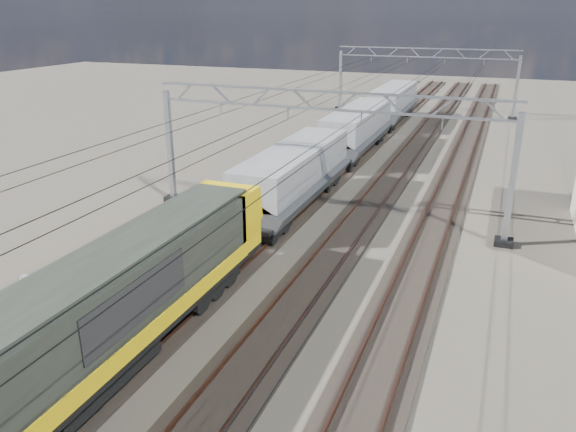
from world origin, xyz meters
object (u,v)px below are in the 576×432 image
(catenary_gantry_far, at_px, (424,78))
(locomotive, at_px, (81,325))
(catenary_gantry_mid, at_px, (323,152))
(hopper_wagon_lead, at_px, (294,173))
(hopper_wagon_third, at_px, (393,101))
(trackside_cabinet, at_px, (26,282))
(hopper_wagon_mid, at_px, (358,127))

(catenary_gantry_far, xyz_separation_m, locomotive, (-2.00, -52.70, -1.58))
(catenary_gantry_mid, relative_size, hopper_wagon_lead, 1.53)
(hopper_wagon_third, height_order, trackside_cabinet, hopper_wagon_third)
(hopper_wagon_mid, distance_m, hopper_wagon_third, 14.20)
(trackside_cabinet, bearing_deg, locomotive, -30.94)
(locomotive, bearing_deg, catenary_gantry_far, 87.83)
(hopper_wagon_lead, bearing_deg, trackside_cabinet, -113.94)
(catenary_gantry_mid, distance_m, hopper_wagon_third, 29.51)
(hopper_wagon_lead, height_order, hopper_wagon_mid, same)
(catenary_gantry_mid, xyz_separation_m, hopper_wagon_lead, (-2.00, 1.00, -1.67))
(hopper_wagon_mid, bearing_deg, hopper_wagon_lead, -90.00)
(catenary_gantry_mid, relative_size, trackside_cabinet, 18.37)
(hopper_wagon_lead, xyz_separation_m, hopper_wagon_third, (0.00, 28.40, 0.00))
(catenary_gantry_far, bearing_deg, hopper_wagon_third, -106.85)
(catenary_gantry_mid, distance_m, trackside_cabinet, 15.60)
(locomotive, relative_size, hopper_wagon_lead, 1.62)
(hopper_wagon_lead, bearing_deg, locomotive, -90.00)
(catenary_gantry_mid, xyz_separation_m, hopper_wagon_mid, (-2.00, 15.20, -1.67))
(catenary_gantry_mid, bearing_deg, hopper_wagon_mid, 97.50)
(hopper_wagon_mid, bearing_deg, hopper_wagon_third, 90.00)
(catenary_gantry_mid, relative_size, hopper_wagon_mid, 1.53)
(catenary_gantry_mid, xyz_separation_m, trackside_cabinet, (-8.18, -12.92, -3.09))
(hopper_wagon_lead, bearing_deg, hopper_wagon_mid, 90.00)
(trackside_cabinet, bearing_deg, catenary_gantry_far, 81.01)
(catenary_gantry_far, xyz_separation_m, hopper_wagon_mid, (-2.00, -20.80, -1.67))
(hopper_wagon_mid, distance_m, trackside_cabinet, 28.82)
(catenary_gantry_mid, height_order, hopper_wagon_lead, catenary_gantry_mid)
(catenary_gantry_far, relative_size, hopper_wagon_third, 1.53)
(hopper_wagon_lead, height_order, hopper_wagon_third, same)
(locomotive, xyz_separation_m, hopper_wagon_lead, (-0.00, 17.70, -0.09))
(catenary_gantry_far, relative_size, hopper_wagon_mid, 1.53)
(hopper_wagon_mid, xyz_separation_m, hopper_wagon_third, (0.00, 14.20, 0.00))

